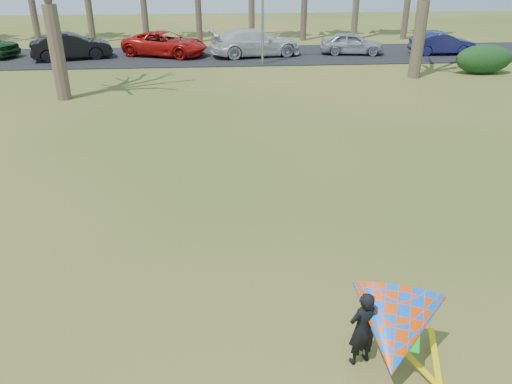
{
  "coord_description": "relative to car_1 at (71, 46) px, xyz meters",
  "views": [
    {
      "loc": [
        -0.86,
        -8.7,
        6.31
      ],
      "look_at": [
        0.0,
        2.0,
        1.1
      ],
      "focal_mm": 35.0,
      "sensor_mm": 36.0,
      "label": 1
    }
  ],
  "objects": [
    {
      "name": "car_3",
      "position": [
        11.68,
        0.14,
        0.05
      ],
      "size": [
        6.24,
        3.51,
        1.71
      ],
      "primitive_type": "imported",
      "rotation": [
        0.0,
        0.0,
        1.77
      ],
      "color": "silver",
      "rests_on": "parking_strip"
    },
    {
      "name": "ground",
      "position": [
        9.9,
        -24.48,
        -0.86
      ],
      "size": [
        100.0,
        100.0,
        0.0
      ],
      "primitive_type": "plane",
      "color": "#2A5011",
      "rests_on": "ground"
    },
    {
      "name": "car_4",
      "position": [
        18.11,
        0.26,
        -0.1
      ],
      "size": [
        4.33,
        2.27,
        1.41
      ],
      "primitive_type": "imported",
      "rotation": [
        0.0,
        0.0,
        1.42
      ],
      "color": "#9BA0A8",
      "rests_on": "parking_strip"
    },
    {
      "name": "hedge_near",
      "position": [
        24.08,
        -5.85,
        -0.06
      ],
      "size": [
        3.22,
        1.46,
        1.61
      ],
      "primitive_type": "ellipsoid",
      "color": "#133514",
      "rests_on": "ground"
    },
    {
      "name": "car_2",
      "position": [
        5.8,
        0.68,
        -0.04
      ],
      "size": [
        6.05,
        4.4,
        1.53
      ],
      "primitive_type": "imported",
      "rotation": [
        0.0,
        0.0,
        1.19
      ],
      "color": "red",
      "rests_on": "parking_strip"
    },
    {
      "name": "car_5",
      "position": [
        24.07,
        -0.27,
        -0.12
      ],
      "size": [
        4.17,
        1.48,
        1.37
      ],
      "primitive_type": "imported",
      "rotation": [
        0.0,
        0.0,
        1.56
      ],
      "color": "#1B1B51",
      "rests_on": "parking_strip"
    },
    {
      "name": "car_1",
      "position": [
        0.0,
        0.0,
        0.0
      ],
      "size": [
        5.14,
        2.93,
        1.6
      ],
      "primitive_type": "imported",
      "rotation": [
        0.0,
        0.0,
        1.84
      ],
      "color": "black",
      "rests_on": "parking_strip"
    },
    {
      "name": "parking_strip",
      "position": [
        9.9,
        0.52,
        -0.83
      ],
      "size": [
        46.0,
        7.0,
        0.06
      ],
      "primitive_type": "cube",
      "color": "black",
      "rests_on": "ground"
    },
    {
      "name": "kite_flyer",
      "position": [
        11.72,
        -27.18,
        -0.02
      ],
      "size": [
        2.13,
        2.39,
        2.02
      ],
      "color": "black",
      "rests_on": "ground"
    }
  ]
}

